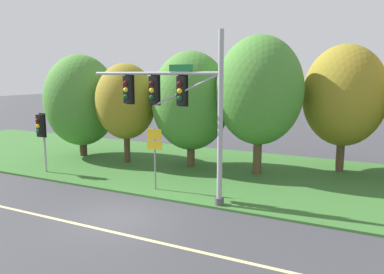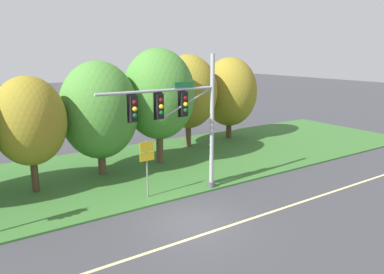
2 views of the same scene
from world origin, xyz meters
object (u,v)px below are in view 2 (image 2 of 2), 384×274
object	(u,v)px
route_sign_post	(147,160)
tree_mid_verge	(159,94)
tree_left_of_mast	(29,121)
tree_right_far	(230,92)
tree_tall_centre	(188,92)
tree_behind_signpost	(99,110)
traffic_signal_mast	(181,114)

from	to	relation	value
route_sign_post	tree_mid_verge	distance (m)	6.62
tree_left_of_mast	tree_mid_verge	world-z (taller)	tree_mid_verge
tree_right_far	tree_tall_centre	bearing A→B (deg)	-174.74
route_sign_post	tree_tall_centre	size ratio (longest dim) A/B	0.42
tree_mid_verge	tree_tall_centre	world-z (taller)	tree_mid_verge
tree_mid_verge	tree_behind_signpost	bearing A→B (deg)	-178.95
traffic_signal_mast	tree_right_far	world-z (taller)	traffic_signal_mast
tree_left_of_mast	tree_behind_signpost	xyz separation A→B (m)	(4.01, 0.86, 0.10)
tree_left_of_mast	tree_behind_signpost	world-z (taller)	tree_behind_signpost
tree_behind_signpost	tree_mid_verge	world-z (taller)	tree_mid_verge
tree_mid_verge	tree_right_far	xyz separation A→B (m)	(8.47, 3.08, -0.62)
route_sign_post	tree_mid_verge	xyz separation A→B (m)	(3.50, 4.99, 2.58)
tree_tall_centre	traffic_signal_mast	bearing A→B (deg)	-125.45
tree_left_of_mast	tree_behind_signpost	bearing A→B (deg)	12.16
traffic_signal_mast	tree_left_of_mast	world-z (taller)	traffic_signal_mast
tree_behind_signpost	tree_right_far	bearing A→B (deg)	14.16
route_sign_post	tree_tall_centre	distance (m)	11.00
route_sign_post	tree_behind_signpost	bearing A→B (deg)	96.34
traffic_signal_mast	tree_right_far	distance (m)	13.55
tree_tall_centre	tree_right_far	bearing A→B (deg)	5.26
tree_left_of_mast	tree_tall_centre	bearing A→B (deg)	16.64
tree_behind_signpost	tree_mid_verge	xyz separation A→B (m)	(4.05, 0.07, 0.67)
tree_left_of_mast	traffic_signal_mast	bearing A→B (deg)	-37.34
tree_behind_signpost	tree_tall_centre	bearing A→B (deg)	18.78
route_sign_post	tree_mid_verge	size ratio (longest dim) A/B	0.39
tree_left_of_mast	tree_tall_centre	world-z (taller)	tree_tall_centre
traffic_signal_mast	tree_mid_verge	bearing A→B (deg)	71.52
tree_tall_centre	tree_right_far	size ratio (longest dim) A/B	1.04
traffic_signal_mast	tree_tall_centre	distance (m)	10.22
tree_left_of_mast	tree_right_far	world-z (taller)	tree_right_far
traffic_signal_mast	tree_tall_centre	bearing A→B (deg)	54.55
tree_mid_verge	route_sign_post	bearing A→B (deg)	-125.04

